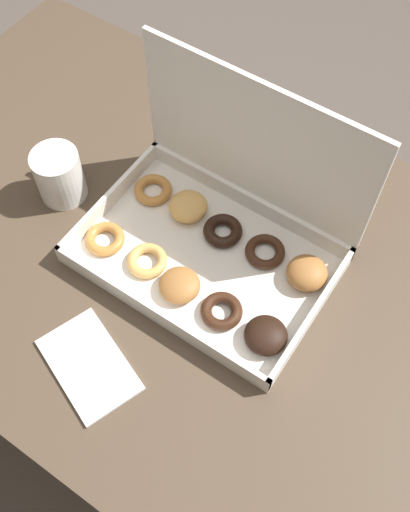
% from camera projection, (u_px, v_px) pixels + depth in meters
% --- Properties ---
extents(ground_plane, '(8.00, 8.00, 0.00)m').
position_uv_depth(ground_plane, '(184.00, 388.00, 1.63)').
color(ground_plane, '#564C44').
extents(dining_table, '(1.22, 0.77, 0.73)m').
position_uv_depth(dining_table, '(173.00, 276.00, 1.09)').
color(dining_table, '#4C3D2D').
rests_on(dining_table, ground_plane).
extents(donut_box, '(0.40, 0.28, 0.28)m').
position_uv_depth(donut_box, '(222.00, 229.00, 0.95)').
color(donut_box, silver).
rests_on(donut_box, dining_table).
extents(coffee_mug, '(0.08, 0.08, 0.10)m').
position_uv_depth(coffee_mug, '(59.00, 175.00, 1.01)').
color(coffee_mug, white).
rests_on(coffee_mug, dining_table).
extents(paper_napkin, '(0.18, 0.15, 0.01)m').
position_uv_depth(paper_napkin, '(89.00, 365.00, 0.89)').
color(paper_napkin, white).
rests_on(paper_napkin, dining_table).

